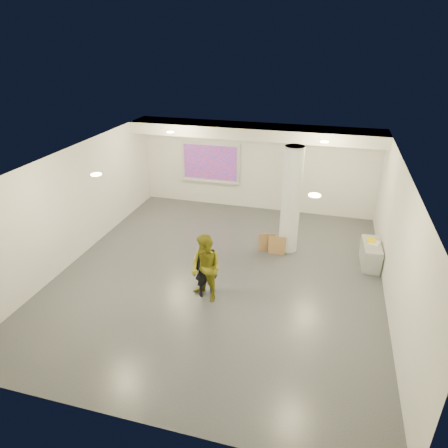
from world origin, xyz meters
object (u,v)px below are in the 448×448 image
(column, at_px, (291,200))
(woman, at_px, (206,268))
(projection_screen, at_px, (210,163))
(credenza, at_px, (371,254))
(man, at_px, (206,268))

(column, bearing_deg, woman, -119.92)
(projection_screen, height_order, credenza, projection_screen)
(column, distance_m, man, 3.31)
(column, xyz_separation_m, projection_screen, (-3.10, 2.65, 0.03))
(column, height_order, credenza, column)
(woman, bearing_deg, credenza, 2.54)
(credenza, relative_size, man, 0.66)
(man, bearing_deg, woman, 131.86)
(woman, bearing_deg, man, -106.96)
(projection_screen, xyz_separation_m, woman, (1.54, -5.36, -0.79))
(column, xyz_separation_m, woman, (-1.56, -2.71, -0.77))
(projection_screen, relative_size, woman, 1.43)
(column, bearing_deg, man, -118.15)
(credenza, xyz_separation_m, man, (-3.75, -2.57, 0.50))
(column, relative_size, credenza, 2.81)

